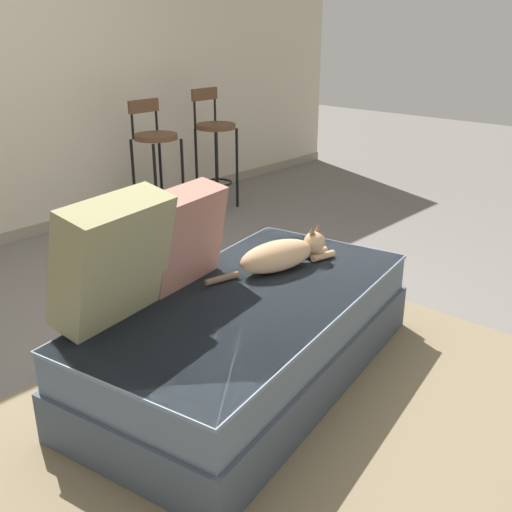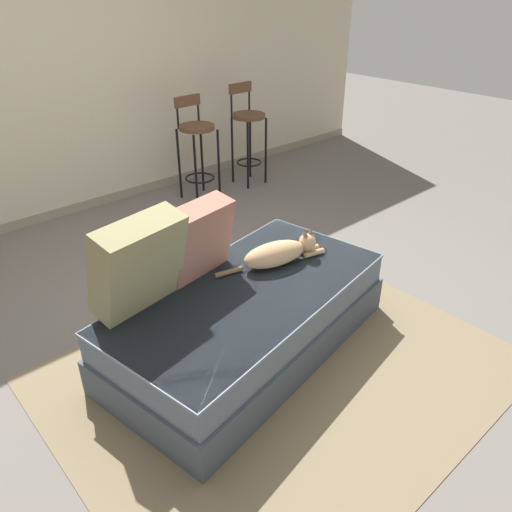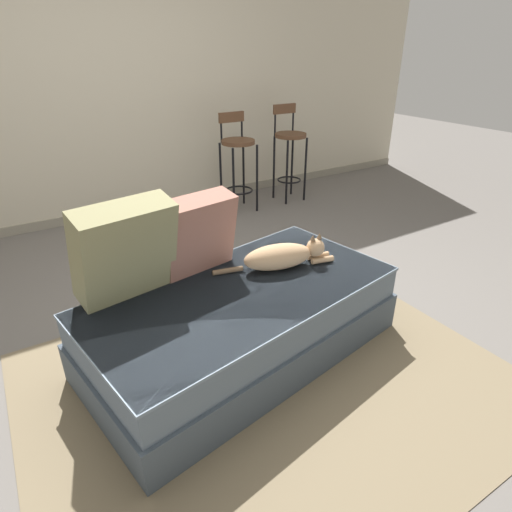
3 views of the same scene
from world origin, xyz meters
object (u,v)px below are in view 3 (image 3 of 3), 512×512
at_px(bar_stool_near_window, 238,155).
at_px(couch, 243,320).
at_px(cat, 283,256).
at_px(bar_stool_by_doorway, 289,146).
at_px(throw_pillow_corner, 125,250).
at_px(throw_pillow_middle, 197,234).

bearing_deg(bar_stool_near_window, couch, -118.99).
height_order(cat, bar_stool_near_window, bar_stool_near_window).
bearing_deg(bar_stool_near_window, bar_stool_by_doorway, 0.07).
distance_m(couch, cat, 0.45).
xyz_separation_m(cat, bar_stool_by_doorway, (1.48, 2.00, 0.11)).
relative_size(throw_pillow_corner, bar_stool_near_window, 0.54).
xyz_separation_m(couch, throw_pillow_corner, (-0.53, 0.26, 0.47)).
distance_m(cat, bar_stool_near_window, 2.17).
bearing_deg(bar_stool_by_doorway, bar_stool_near_window, -179.93).
xyz_separation_m(throw_pillow_corner, bar_stool_by_doorway, (2.35, 1.84, -0.08)).
relative_size(throw_pillow_middle, bar_stool_by_doorway, 0.46).
distance_m(throw_pillow_middle, cat, 0.52).
relative_size(throw_pillow_corner, cat, 0.74).
relative_size(throw_pillow_corner, bar_stool_by_doorway, 0.52).
xyz_separation_m(throw_pillow_middle, bar_stool_by_doorway, (1.92, 1.76, -0.05)).
relative_size(couch, bar_stool_by_doorway, 1.81).
height_order(throw_pillow_middle, cat, throw_pillow_middle).
bearing_deg(couch, bar_stool_near_window, 61.01).
distance_m(throw_pillow_corner, cat, 0.90).
xyz_separation_m(couch, bar_stool_by_doorway, (1.82, 2.10, 0.39)).
distance_m(couch, bar_stool_near_window, 2.43).
height_order(throw_pillow_corner, bar_stool_near_window, bar_stool_near_window).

